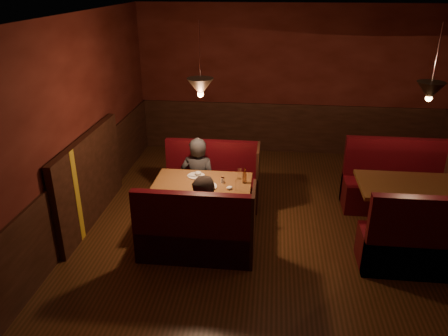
# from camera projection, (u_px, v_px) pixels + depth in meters

# --- Properties ---
(room) EXTENTS (6.02, 7.02, 2.92)m
(room) POSITION_uv_depth(u_px,v_px,m) (275.00, 172.00, 5.54)
(room) COLOR #34200B
(room) RESTS_ON ground
(main_table) EXTENTS (1.34, 0.82, 0.94)m
(main_table) POSITION_uv_depth(u_px,v_px,m) (204.00, 193.00, 6.09)
(main_table) COLOR brown
(main_table) RESTS_ON ground
(main_bench_far) EXTENTS (1.48, 0.53, 1.01)m
(main_bench_far) POSITION_uv_depth(u_px,v_px,m) (212.00, 185.00, 6.87)
(main_bench_far) COLOR black
(main_bench_far) RESTS_ON ground
(main_bench_near) EXTENTS (1.48, 0.53, 1.01)m
(main_bench_near) POSITION_uv_depth(u_px,v_px,m) (196.00, 237.00, 5.49)
(main_bench_near) COLOR black
(main_bench_near) RESTS_ON ground
(second_table) EXTENTS (1.38, 0.88, 0.78)m
(second_table) POSITION_uv_depth(u_px,v_px,m) (409.00, 198.00, 5.89)
(second_table) COLOR brown
(second_table) RESTS_ON ground
(second_bench_far) EXTENTS (1.53, 0.57, 1.09)m
(second_bench_far) POSITION_uv_depth(u_px,v_px,m) (394.00, 187.00, 6.73)
(second_bench_far) COLOR black
(second_bench_far) RESTS_ON ground
(second_bench_near) EXTENTS (1.53, 0.57, 1.09)m
(second_bench_near) POSITION_uv_depth(u_px,v_px,m) (428.00, 247.00, 5.22)
(second_bench_near) COLOR black
(second_bench_near) RESTS_ON ground
(diner_a) EXTENTS (0.57, 0.39, 1.52)m
(diner_a) POSITION_uv_depth(u_px,v_px,m) (198.00, 163.00, 6.53)
(diner_a) COLOR #232326
(diner_a) RESTS_ON ground
(diner_b) EXTENTS (0.70, 0.54, 1.43)m
(diner_b) POSITION_uv_depth(u_px,v_px,m) (207.00, 205.00, 5.43)
(diner_b) COLOR #40342F
(diner_b) RESTS_ON ground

